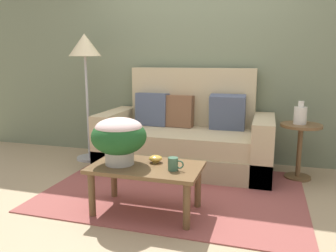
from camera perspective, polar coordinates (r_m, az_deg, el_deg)
name	(u,v)px	position (r m, az deg, el deg)	size (l,w,h in m)	color
ground_plane	(174,191)	(3.30, 1.10, -10.92)	(14.00, 14.00, 0.00)	tan
wall_back	(201,48)	(4.24, 5.67, 12.92)	(6.40, 0.12, 2.75)	slate
area_rug	(175,190)	(3.31, 1.14, -10.78)	(2.38, 1.69, 0.01)	#994C47
couch	(186,139)	(3.91, 3.08, -2.14)	(1.93, 0.88, 1.14)	tan
coffee_table	(146,173)	(2.77, -3.70, -7.94)	(0.89, 0.52, 0.40)	brown
side_table	(300,141)	(3.78, 21.38, -2.40)	(0.42, 0.42, 0.59)	brown
floor_lamp	(85,55)	(4.24, -13.81, 11.53)	(0.39, 0.39, 1.54)	#B2B2B7
potted_plant	(119,136)	(2.75, -8.27, -1.67)	(0.45, 0.45, 0.38)	#B7B2A8
coffee_mug	(174,164)	(2.62, 0.94, -6.42)	(0.13, 0.08, 0.10)	#3D664C
snack_bowl	(155,159)	(2.82, -2.13, -5.51)	(0.11, 0.11, 0.06)	gold
table_vase	(300,115)	(3.72, 21.41, 1.77)	(0.13, 0.13, 0.24)	silver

